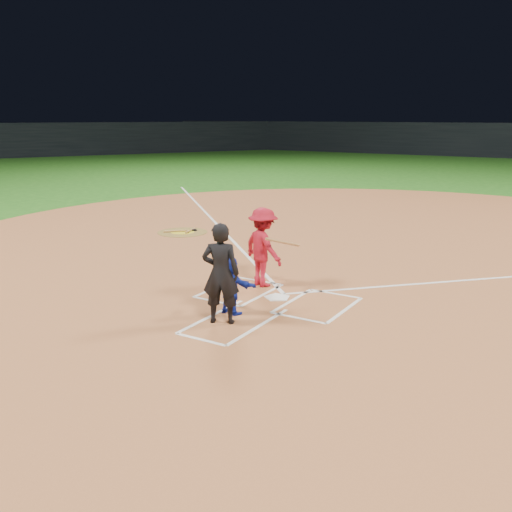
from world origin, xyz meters
The scene contains 13 objects.
ground centered at (0.00, 0.00, 0.00)m, with size 120.00×120.00×0.00m, color #1F5B16.
home_plate_dirt centered at (0.00, 6.00, 0.01)m, with size 28.00×28.00×0.01m, color #9B5932.
stadium_wall_left centered at (-42.00, 24.00, 1.60)m, with size 1.20×60.00×3.20m, color black.
home_plate centered at (0.00, 0.00, 0.02)m, with size 0.60×0.60×0.02m, color white.
on_deck_circle centered at (-6.25, 4.58, 0.02)m, with size 1.70×1.70×0.01m, color brown.
on_deck_logo centered at (-6.25, 4.58, 0.02)m, with size 0.80×0.80×0.00m, color gold.
on_deck_bat_a centered at (-6.10, 4.83, 0.05)m, with size 0.06×0.06×0.84m, color olive.
on_deck_bat_b centered at (-6.45, 4.48, 0.05)m, with size 0.06×0.06×0.84m, color olive.
bat_weight_donut centered at (-6.05, 4.98, 0.05)m, with size 0.19×0.19×0.05m, color black.
catcher centered at (-0.31, -1.36, 0.60)m, with size 1.08×0.34×1.17m, color navy.
umpire centered at (-0.18, -1.88, 0.99)m, with size 0.71×0.47×1.95m, color black.
chalk_markings centered at (0.00, 5.29, 0.01)m, with size 28.35×17.32×0.01m.
batter_at_plate centered at (-0.74, 0.65, 0.93)m, with size 1.55×1.09×1.84m.
Camera 1 is at (5.76, -10.40, 3.90)m, focal length 40.00 mm.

